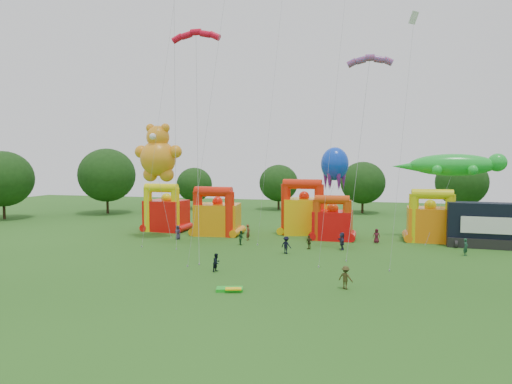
% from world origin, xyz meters
% --- Properties ---
extents(ground, '(160.00, 160.00, 0.00)m').
position_xyz_m(ground, '(0.00, 0.00, 0.00)').
color(ground, '#255818').
rests_on(ground, ground).
extents(tree_ring, '(124.55, 126.67, 12.07)m').
position_xyz_m(tree_ring, '(-1.19, 0.62, 6.26)').
color(tree_ring, '#352314').
rests_on(tree_ring, ground).
extents(bouncy_castle_0, '(5.64, 4.71, 6.69)m').
position_xyz_m(bouncy_castle_0, '(-18.19, 27.23, 2.54)').
color(bouncy_castle_0, red).
rests_on(bouncy_castle_0, ground).
extents(bouncy_castle_1, '(6.09, 5.10, 6.48)m').
position_xyz_m(bouncy_castle_1, '(-10.06, 25.68, 2.45)').
color(bouncy_castle_1, orange).
rests_on(bouncy_castle_1, ground).
extents(bouncy_castle_2, '(6.57, 5.76, 7.41)m').
position_xyz_m(bouncy_castle_2, '(0.96, 29.32, 2.80)').
color(bouncy_castle_2, yellow).
rests_on(bouncy_castle_2, ground).
extents(bouncy_castle_3, '(4.78, 3.86, 5.62)m').
position_xyz_m(bouncy_castle_3, '(5.10, 25.86, 2.15)').
color(bouncy_castle_3, red).
rests_on(bouncy_castle_3, ground).
extents(bouncy_castle_4, '(5.30, 4.27, 6.46)m').
position_xyz_m(bouncy_castle_4, '(16.72, 27.46, 2.45)').
color(bouncy_castle_4, orange).
rests_on(bouncy_castle_4, ground).
extents(stage_trailer, '(8.09, 3.49, 5.11)m').
position_xyz_m(stage_trailer, '(22.25, 25.22, 2.46)').
color(stage_trailer, black).
rests_on(stage_trailer, ground).
extents(teddy_bear_kite, '(6.32, 4.49, 14.56)m').
position_xyz_m(teddy_bear_kite, '(-16.31, 21.55, 10.17)').
color(teddy_bear_kite, orange).
rests_on(teddy_bear_kite, ground).
extents(gecko_kite, '(13.48, 7.91, 10.81)m').
position_xyz_m(gecko_kite, '(18.43, 28.66, 6.17)').
color(gecko_kite, green).
rests_on(gecko_kite, ground).
extents(octopus_kite, '(4.29, 7.41, 11.70)m').
position_xyz_m(octopus_kite, '(4.23, 29.01, 5.75)').
color(octopus_kite, blue).
rests_on(octopus_kite, ground).
extents(parafoil_kites, '(26.62, 10.95, 30.71)m').
position_xyz_m(parafoil_kites, '(-5.56, 14.34, 12.51)').
color(parafoil_kites, red).
rests_on(parafoil_kites, ground).
extents(diamond_kites, '(29.51, 18.64, 34.56)m').
position_xyz_m(diamond_kites, '(-1.40, 16.15, 14.66)').
color(diamond_kites, red).
rests_on(diamond_kites, ground).
extents(folded_kite_bundle, '(2.20, 1.50, 0.31)m').
position_xyz_m(folded_kite_bundle, '(-0.46, 1.26, 0.14)').
color(folded_kite_bundle, green).
rests_on(folded_kite_bundle, ground).
extents(spectator_0, '(0.90, 0.62, 1.75)m').
position_xyz_m(spectator_0, '(-13.65, 21.17, 0.87)').
color(spectator_0, '#2D2843').
rests_on(spectator_0, ground).
extents(spectator_1, '(0.58, 0.79, 1.98)m').
position_xyz_m(spectator_1, '(-4.92, 22.66, 0.99)').
color(spectator_1, '#5F2A1B').
rests_on(spectator_1, ground).
extents(spectator_2, '(0.91, 1.00, 1.67)m').
position_xyz_m(spectator_2, '(-4.90, 19.58, 0.84)').
color(spectator_2, '#193E1D').
rests_on(spectator_2, ground).
extents(spectator_3, '(1.37, 1.12, 1.85)m').
position_xyz_m(spectator_3, '(1.11, 15.87, 0.93)').
color(spectator_3, black).
rests_on(spectator_3, ground).
extents(spectator_4, '(0.90, 0.93, 1.56)m').
position_xyz_m(spectator_4, '(3.13, 18.95, 0.78)').
color(spectator_4, '#363315').
rests_on(spectator_4, ground).
extents(spectator_5, '(1.10, 1.90, 1.95)m').
position_xyz_m(spectator_5, '(6.68, 19.51, 0.97)').
color(spectator_5, '#272842').
rests_on(spectator_5, ground).
extents(spectator_6, '(0.85, 0.57, 1.72)m').
position_xyz_m(spectator_6, '(10.41, 24.77, 0.86)').
color(spectator_6, '#4D1622').
rests_on(spectator_6, ground).
extents(spectator_7, '(0.71, 0.79, 1.81)m').
position_xyz_m(spectator_7, '(19.31, 19.51, 0.90)').
color(spectator_7, '#19402D').
rests_on(spectator_7, ground).
extents(spectator_8, '(0.83, 0.95, 1.64)m').
position_xyz_m(spectator_8, '(-3.44, 6.69, 0.82)').
color(spectator_8, black).
rests_on(spectator_8, ground).
extents(spectator_9, '(1.33, 1.07, 1.80)m').
position_xyz_m(spectator_9, '(7.98, 3.94, 0.90)').
color(spectator_9, '#3D3718').
rests_on(spectator_9, ground).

